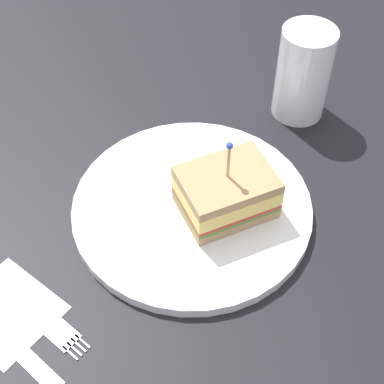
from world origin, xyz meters
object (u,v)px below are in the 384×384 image
object	(u,v)px
sandwich_half_center	(226,192)
knife	(15,347)
fork	(48,322)
napkin	(6,311)
drink_glass	(302,77)
plate	(192,208)

from	to	relation	value
sandwich_half_center	knife	world-z (taller)	sandwich_half_center
fork	napkin	bearing A→B (deg)	157.65
sandwich_half_center	knife	bearing A→B (deg)	-148.31
drink_glass	napkin	distance (cm)	42.62
fork	plate	bearing A→B (deg)	38.16
drink_glass	fork	bearing A→B (deg)	-138.46
fork	knife	xyz separation A→B (cm)	(-2.79, -2.23, -0.00)
knife	napkin	bearing A→B (deg)	107.33
knife	drink_glass	bearing A→B (deg)	41.30
drink_glass	knife	distance (cm)	44.08
sandwich_half_center	napkin	distance (cm)	24.55
napkin	fork	bearing A→B (deg)	-22.35
plate	napkin	distance (cm)	21.50
drink_glass	knife	bearing A→B (deg)	-138.70
drink_glass	sandwich_half_center	bearing A→B (deg)	-126.44
napkin	drink_glass	bearing A→B (deg)	36.27
plate	fork	distance (cm)	19.04
napkin	plate	bearing A→B (deg)	28.07
plate	napkin	size ratio (longest dim) A/B	2.80
sandwich_half_center	drink_glass	bearing A→B (deg)	53.56
sandwich_half_center	fork	distance (cm)	21.71
plate	drink_glass	xyz separation A→B (cm)	(15.14, 14.91, 4.65)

